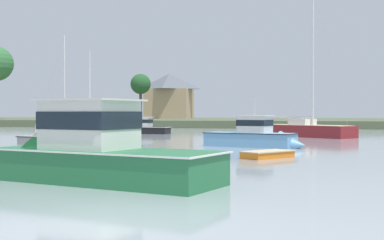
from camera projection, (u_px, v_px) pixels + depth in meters
name	position (u px, v px, depth m)	size (l,w,h in m)	color
ground_plane	(91.00, 222.00, 11.04)	(400.00, 400.00, 0.00)	#939EA3
far_shore_bank	(285.00, 122.00, 92.21)	(175.58, 40.78, 1.07)	#4C563D
sailboat_sand	(70.00, 128.00, 65.94)	(8.18, 4.25, 12.24)	tan
dinghy_orange	(268.00, 155.00, 26.58)	(2.76, 3.04, 0.49)	orange
cruiser_black	(137.00, 130.00, 56.58)	(6.77, 2.37, 3.00)	black
sailboat_maroon	(306.00, 134.00, 49.40)	(8.98, 7.77, 13.91)	maroon
cruiser_skyblue	(259.00, 140.00, 34.70)	(7.00, 3.85, 3.85)	#669ECC
cruiser_green	(82.00, 162.00, 17.78)	(9.30, 4.96, 5.26)	#236B3D
cruiser_grey	(63.00, 143.00, 31.30)	(7.81, 4.30, 3.78)	gray
shore_tree_left	(141.00, 84.00, 89.37)	(3.38, 3.38, 7.59)	brown
cottage_behind_trees	(169.00, 95.00, 102.00)	(8.84, 7.35, 8.53)	tan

